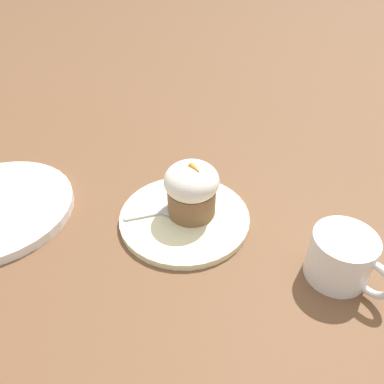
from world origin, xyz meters
TOP-DOWN VIEW (x-y plane):
  - ground_plane at (0.00, 0.00)m, footprint 4.00×4.00m
  - dessert_plate at (0.00, 0.00)m, footprint 0.22×0.22m
  - carrot_cake at (0.00, 0.02)m, footprint 0.09×0.09m
  - spoon at (-0.03, -0.02)m, footprint 0.06×0.11m
  - coffee_cup at (0.23, 0.10)m, footprint 0.13×0.09m

SIDE VIEW (x-z plane):
  - ground_plane at x=0.00m, z-range 0.00..0.00m
  - dessert_plate at x=0.00m, z-range 0.00..0.01m
  - spoon at x=-0.03m, z-range 0.01..0.02m
  - coffee_cup at x=0.23m, z-range 0.00..0.08m
  - carrot_cake at x=0.00m, z-range 0.01..0.11m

